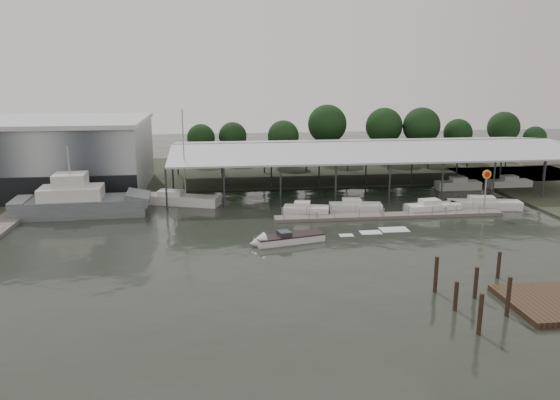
{
  "coord_description": "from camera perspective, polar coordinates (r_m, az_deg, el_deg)",
  "views": [
    {
      "loc": [
        -5.72,
        -51.64,
        17.58
      ],
      "look_at": [
        1.66,
        10.11,
        2.5
      ],
      "focal_mm": 35.0,
      "sensor_mm": 36.0,
      "label": 1
    }
  ],
  "objects": [
    {
      "name": "floating_dock",
      "position": [
        67.31,
        11.36,
        -1.61
      ],
      "size": [
        28.0,
        2.0,
        1.4
      ],
      "color": "slate",
      "rests_on": "ground"
    },
    {
      "name": "moored_cruiser_1",
      "position": [
        69.09,
        7.83,
        -0.72
      ],
      "size": [
        6.74,
        3.03,
        1.7
      ],
      "rotation": [
        0.0,
        0.0,
        -0.13
      ],
      "color": "silver",
      "rests_on": "ground"
    },
    {
      "name": "distant_commercial_buildings",
      "position": [
        117.14,
        26.91,
        4.44
      ],
      "size": [
        22.0,
        8.0,
        4.0
      ],
      "color": "#9D968A",
      "rests_on": "ground"
    },
    {
      "name": "white_sailboat",
      "position": [
        73.32,
        -10.3,
        0.05
      ],
      "size": [
        10.24,
        5.66,
        12.75
      ],
      "rotation": [
        0.0,
        0.0,
        -0.33
      ],
      "color": "silver",
      "rests_on": "ground"
    },
    {
      "name": "moored_cruiser_0",
      "position": [
        67.15,
        2.69,
        -1.02
      ],
      "size": [
        5.86,
        3.42,
        1.7
      ],
      "rotation": [
        0.0,
        0.0,
        -0.24
      ],
      "color": "silver",
      "rests_on": "ground"
    },
    {
      "name": "mooring_pilings",
      "position": [
        44.65,
        19.73,
        -8.94
      ],
      "size": [
        6.87,
        9.81,
        3.6
      ],
      "color": "#2F2217",
      "rests_on": "ground"
    },
    {
      "name": "ground",
      "position": [
        54.85,
        -0.47,
        -5.07
      ],
      "size": [
        200.0,
        200.0,
        0.0
      ],
      "primitive_type": "plane",
      "color": "#232921",
      "rests_on": "ground"
    },
    {
      "name": "shell_fuel_sign",
      "position": [
        71.11,
        20.74,
        1.67
      ],
      "size": [
        1.1,
        0.18,
        5.55
      ],
      "color": "#96989B",
      "rests_on": "ground"
    },
    {
      "name": "grey_trawler",
      "position": [
        71.03,
        -20.05,
        -0.23
      ],
      "size": [
        16.4,
        5.8,
        8.84
      ],
      "rotation": [
        0.0,
        0.0,
        0.05
      ],
      "color": "slate",
      "rests_on": "ground"
    },
    {
      "name": "land_strip_far",
      "position": [
        95.43,
        -3.27,
        3.05
      ],
      "size": [
        140.0,
        30.0,
        0.3
      ],
      "color": "#35392B",
      "rests_on": "ground"
    },
    {
      "name": "speedboat_underway",
      "position": [
        56.36,
        0.38,
        -4.13
      ],
      "size": [
        18.63,
        6.35,
        2.0
      ],
      "rotation": [
        0.0,
        0.0,
        3.39
      ],
      "color": "silver",
      "rests_on": "ground"
    },
    {
      "name": "covered_boat_shed",
      "position": [
        83.61,
        9.06,
        5.59
      ],
      "size": [
        58.24,
        24.0,
        6.96
      ],
      "color": "silver",
      "rests_on": "ground"
    },
    {
      "name": "trawler_dock",
      "position": [
        72.1,
        -26.27,
        -1.72
      ],
      "size": [
        3.0,
        18.0,
        0.5
      ],
      "color": "slate",
      "rests_on": "ground"
    },
    {
      "name": "storage_warehouse",
      "position": [
        85.46,
        -21.92,
        4.38
      ],
      "size": [
        24.5,
        20.5,
        10.5
      ],
      "color": "#9EA4A9",
      "rests_on": "ground"
    },
    {
      "name": "moored_cruiser_3",
      "position": [
        74.64,
        20.54,
        -0.39
      ],
      "size": [
        9.25,
        3.66,
        1.7
      ],
      "rotation": [
        0.0,
        0.0,
        -0.17
      ],
      "color": "silver",
      "rests_on": "ground"
    },
    {
      "name": "moored_cruiser_2",
      "position": [
        70.86,
        15.64,
        -0.74
      ],
      "size": [
        7.04,
        3.03,
        1.7
      ],
      "rotation": [
        0.0,
        0.0,
        0.12
      ],
      "color": "silver",
      "rests_on": "ground"
    },
    {
      "name": "horizon_tree_line",
      "position": [
        105.25,
        9.96,
        7.28
      ],
      "size": [
        69.33,
        10.56,
        10.96
      ],
      "color": "#311F15",
      "rests_on": "ground"
    }
  ]
}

